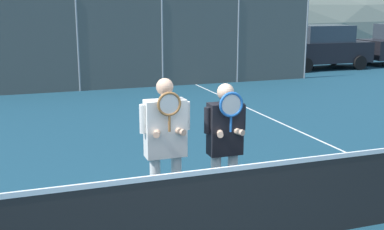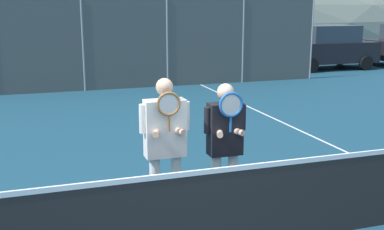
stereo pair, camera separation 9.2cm
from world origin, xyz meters
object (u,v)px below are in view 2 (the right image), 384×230
(car_left_of_center, at_px, (110,53))
(player_leftmost, at_px, (165,140))
(car_center, at_px, (227,51))
(car_right_of_center, at_px, (327,47))
(player_center_left, at_px, (225,139))

(car_left_of_center, bearing_deg, player_leftmost, -95.97)
(player_leftmost, distance_m, car_center, 13.83)
(player_leftmost, bearing_deg, car_left_of_center, 84.03)
(car_right_of_center, bearing_deg, player_leftmost, -130.49)
(car_right_of_center, bearing_deg, car_left_of_center, 178.84)
(player_center_left, bearing_deg, car_left_of_center, 87.55)
(car_left_of_center, height_order, car_center, car_left_of_center)
(player_leftmost, relative_size, car_center, 0.45)
(player_leftmost, xyz_separation_m, car_left_of_center, (1.32, 12.59, -0.16))
(player_center_left, height_order, car_left_of_center, car_left_of_center)
(player_leftmost, xyz_separation_m, car_right_of_center, (10.58, 12.40, -0.16))
(player_leftmost, distance_m, car_right_of_center, 16.30)
(player_center_left, height_order, car_right_of_center, car_right_of_center)
(player_center_left, xyz_separation_m, car_center, (5.20, 12.49, -0.14))
(car_center, distance_m, car_right_of_center, 4.61)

